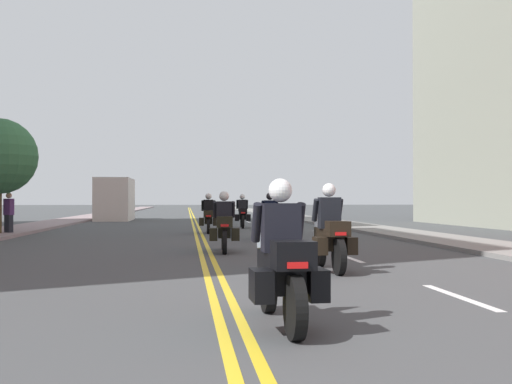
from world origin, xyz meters
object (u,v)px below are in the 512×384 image
(motorcycle_2, at_px, (224,227))
(motorcycle_5, at_px, (242,214))
(pedestrian_0, at_px, (9,213))
(parked_truck, at_px, (116,201))
(motorcycle_3, at_px, (270,221))
(motorcycle_4, at_px, (208,217))
(motorcycle_0, at_px, (282,266))
(motorcycle_1, at_px, (330,236))

(motorcycle_2, height_order, motorcycle_5, motorcycle_5)
(pedestrian_0, bearing_deg, parked_truck, -61.10)
(motorcycle_3, distance_m, motorcycle_4, 5.06)
(motorcycle_4, height_order, motorcycle_5, motorcycle_5)
(motorcycle_3, bearing_deg, motorcycle_2, -109.17)
(motorcycle_3, bearing_deg, motorcycle_0, -95.31)
(motorcycle_4, relative_size, pedestrian_0, 1.34)
(motorcycle_1, bearing_deg, pedestrian_0, 124.22)
(motorcycle_5, height_order, pedestrian_0, motorcycle_5)
(motorcycle_1, bearing_deg, motorcycle_5, 88.59)
(motorcycle_4, relative_size, motorcycle_5, 0.99)
(motorcycle_3, height_order, motorcycle_4, motorcycle_4)
(motorcycle_0, relative_size, motorcycle_3, 1.02)
(motorcycle_1, bearing_deg, motorcycle_3, 87.84)
(motorcycle_3, distance_m, motorcycle_5, 9.32)
(motorcycle_0, height_order, parked_truck, parked_truck)
(pedestrian_0, bearing_deg, motorcycle_3, -165.85)
(motorcycle_0, distance_m, motorcycle_4, 19.25)
(pedestrian_0, bearing_deg, motorcycle_0, 148.30)
(motorcycle_0, relative_size, motorcycle_1, 1.01)
(motorcycle_0, xyz_separation_m, motorcycle_3, (1.83, 14.58, 0.01))
(motorcycle_0, distance_m, motorcycle_3, 14.69)
(motorcycle_2, xyz_separation_m, motorcycle_4, (-0.08, 9.53, 0.00))
(motorcycle_2, relative_size, motorcycle_5, 0.98)
(motorcycle_2, bearing_deg, parked_truck, 104.41)
(motorcycle_1, height_order, motorcycle_3, motorcycle_1)
(motorcycle_5, bearing_deg, motorcycle_4, -108.77)
(motorcycle_2, distance_m, parked_truck, 27.38)
(motorcycle_3, xyz_separation_m, parked_truck, (-7.57, 21.91, 0.62))
(parked_truck, bearing_deg, motorcycle_2, -77.97)
(motorcycle_2, height_order, motorcycle_4, motorcycle_4)
(motorcycle_2, bearing_deg, motorcycle_4, 92.84)
(motorcycle_1, bearing_deg, parked_truck, 101.92)
(motorcycle_5, bearing_deg, parked_truck, 123.19)
(motorcycle_1, distance_m, pedestrian_0, 16.27)
(motorcycle_0, height_order, pedestrian_0, pedestrian_0)
(pedestrian_0, bearing_deg, motorcycle_1, 160.90)
(motorcycle_4, bearing_deg, motorcycle_5, 70.30)
(motorcycle_0, height_order, motorcycle_5, motorcycle_5)
(motorcycle_4, xyz_separation_m, parked_truck, (-5.63, 17.24, 0.62))
(motorcycle_4, height_order, pedestrian_0, motorcycle_4)
(parked_truck, bearing_deg, motorcycle_4, -71.92)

